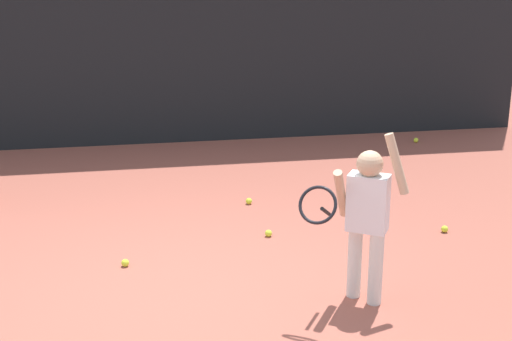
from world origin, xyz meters
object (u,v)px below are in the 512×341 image
tennis_player (366,213)px  tennis_ball_0 (445,229)px  tennis_ball_1 (268,233)px  tennis_ball_6 (416,140)px  tennis_ball_7 (249,201)px  tennis_ball_2 (125,263)px

tennis_player → tennis_ball_0: 1.83m
tennis_ball_1 → tennis_ball_6: 3.93m
tennis_ball_6 → tennis_ball_1: bearing=-131.8°
tennis_ball_1 → tennis_ball_0: bearing=-6.4°
tennis_ball_7 → tennis_ball_1: bearing=-87.7°
tennis_ball_6 → tennis_ball_0: bearing=-106.8°
tennis_player → tennis_ball_6: bearing=95.4°
tennis_ball_6 → tennis_ball_7: (-2.66, -2.02, 0.00)m
tennis_ball_0 → tennis_ball_1: 1.69m
tennis_ball_7 → tennis_ball_2: bearing=-133.9°
tennis_player → tennis_ball_1: 1.61m
tennis_player → tennis_ball_0: tennis_player is taller
tennis_player → tennis_ball_7: (-0.51, 2.29, -0.69)m
tennis_player → tennis_ball_1: bearing=140.8°
tennis_ball_0 → tennis_ball_7: same height
tennis_ball_1 → tennis_ball_2: 1.40m
tennis_ball_0 → tennis_ball_7: 2.03m
tennis_player → tennis_ball_1: tennis_player is taller
tennis_ball_1 → tennis_ball_2: bearing=-161.8°
tennis_player → tennis_ball_2: tennis_player is taller
tennis_player → tennis_ball_7: size_ratio=20.46×
tennis_ball_2 → tennis_ball_7: size_ratio=1.00×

